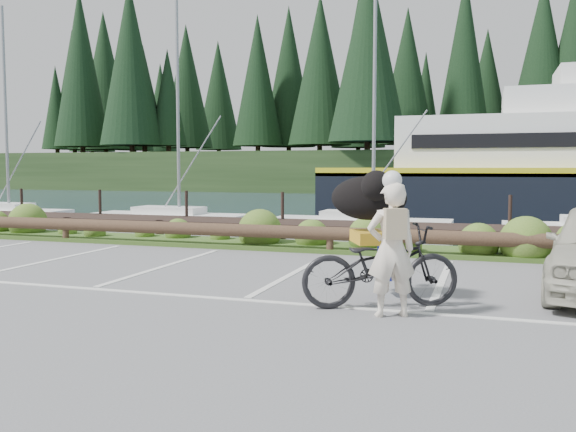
% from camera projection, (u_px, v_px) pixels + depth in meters
% --- Properties ---
extents(ground, '(72.00, 72.00, 0.00)m').
position_uv_depth(ground, '(254.00, 295.00, 9.12)').
color(ground, '#5F5F62').
extents(harbor_backdrop, '(170.00, 160.00, 30.00)m').
position_uv_depth(harbor_backdrop, '(467.00, 182.00, 83.28)').
color(harbor_backdrop, '#1B2C41').
rests_on(harbor_backdrop, ground).
extents(vegetation_strip, '(34.00, 1.60, 0.10)m').
position_uv_depth(vegetation_strip, '(337.00, 248.00, 14.14)').
color(vegetation_strip, '#3D5B21').
rests_on(vegetation_strip, ground).
extents(log_rail, '(32.00, 0.30, 0.60)m').
position_uv_depth(log_rail, '(330.00, 254.00, 13.48)').
color(log_rail, '#443021').
rests_on(log_rail, ground).
extents(bicycle, '(2.28, 1.59, 1.14)m').
position_uv_depth(bicycle, '(380.00, 266.00, 8.26)').
color(bicycle, black).
rests_on(bicycle, ground).
extents(cyclist, '(0.74, 0.64, 1.72)m').
position_uv_depth(cyclist, '(391.00, 250.00, 7.74)').
color(cyclist, '#F5E6D0').
rests_on(cyclist, ground).
extents(dog, '(0.96, 1.24, 0.64)m').
position_uv_depth(dog, '(369.00, 198.00, 8.88)').
color(dog, black).
rests_on(dog, bicycle).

